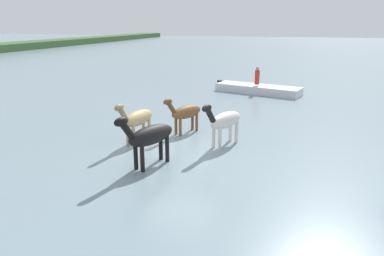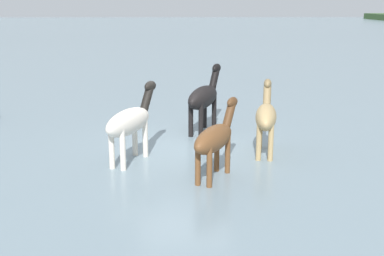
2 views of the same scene
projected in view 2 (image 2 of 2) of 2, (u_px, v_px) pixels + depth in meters
ground_plane at (185, 146)px, 13.26m from camera, size 218.86×218.86×0.00m
horse_dun_straggler at (266, 116)px, 12.41m from camera, size 2.32×0.85×1.79m
horse_gray_outer at (204, 97)px, 14.48m from camera, size 2.43×1.32×1.93m
horse_rear_stallion at (130, 121)px, 11.75m from camera, size 2.32×1.30×1.85m
horse_chestnut_trailing at (215, 138)px, 10.67m from camera, size 2.05×1.29×1.67m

